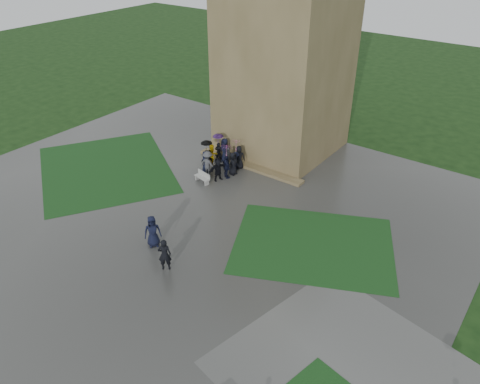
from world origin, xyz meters
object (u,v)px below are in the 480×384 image
Objects in this scene: pedestrian_mid at (153,231)px; pedestrian_near at (165,255)px; bench at (203,177)px; tower at (286,34)px.

pedestrian_near is (2.01, -1.09, -0.02)m from pedestrian_mid.
bench is 0.73× the size of pedestrian_near.
tower is 11.95m from bench.
pedestrian_mid is at bearing -66.03° from pedestrian_near.
bench is at bearing -99.50° from tower.
pedestrian_near reaches higher than bench.
pedestrian_mid is at bearing -59.17° from bench.
bench is at bearing -99.24° from pedestrian_near.
pedestrian_mid is (1.13, -15.47, -8.01)m from tower.
pedestrian_near is at bearing -77.84° from pedestrian_mid.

